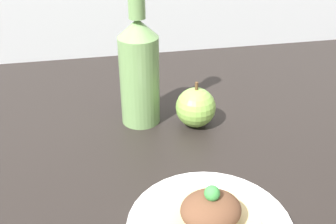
{
  "coord_description": "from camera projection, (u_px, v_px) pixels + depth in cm",
  "views": [
    {
      "loc": [
        -8.07,
        -51.53,
        40.99
      ],
      "look_at": [
        2.4,
        0.54,
        10.4
      ],
      "focal_mm": 42.0,
      "sensor_mm": 36.0,
      "label": 1
    }
  ],
  "objects": [
    {
      "name": "apple",
      "position": [
        196.0,
        107.0,
        0.76
      ],
      "size": [
        7.77,
        7.77,
        9.26
      ],
      "color": "#84B74C",
      "rests_on": "ground_plane"
    },
    {
      "name": "cider_bottle",
      "position": [
        138.0,
        68.0,
        0.74
      ],
      "size": [
        7.58,
        7.58,
        29.71
      ],
      "color": "#729E5B",
      "rests_on": "ground_plane"
    },
    {
      "name": "plated_food",
      "position": [
        211.0,
        213.0,
        0.52
      ],
      "size": [
        14.18,
        14.18,
        6.56
      ],
      "color": "#D6BC7F",
      "rests_on": "plate"
    },
    {
      "name": "ground_plane",
      "position": [
        155.0,
        178.0,
        0.67
      ],
      "size": [
        180.0,
        110.0,
        4.0
      ],
      "primitive_type": "cube",
      "color": "black"
    }
  ]
}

